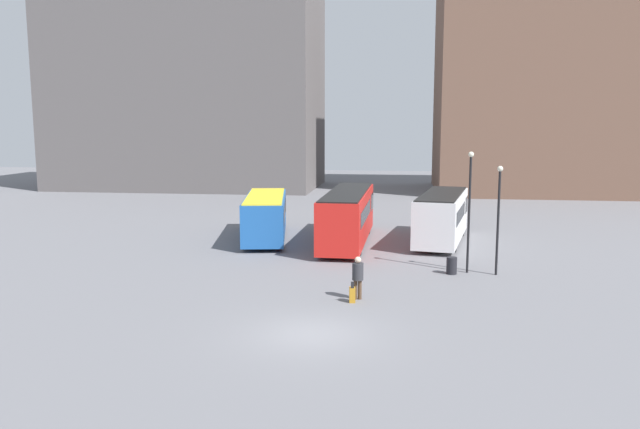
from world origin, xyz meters
name	(u,v)px	position (x,y,z in m)	size (l,w,h in m)	color
ground_plane	(311,334)	(0.00, 0.00, 0.00)	(160.00, 160.00, 0.00)	slate
building_block_left	(190,89)	(-21.94, 50.99, 11.57)	(30.16, 15.95, 23.14)	#5B5656
building_block_right	(558,74)	(19.69, 50.99, 12.83)	(25.68, 17.23, 25.67)	brown
bus_0	(265,215)	(-5.64, 18.08, 1.55)	(4.08, 9.65, 2.86)	#1E56A3
bus_1	(348,215)	(-0.23, 17.39, 1.78)	(2.65, 11.53, 3.28)	red
bus_2	(442,216)	(5.64, 18.38, 1.69)	(4.00, 9.40, 3.13)	silver
traveler	(358,274)	(1.32, 4.66, 1.10)	(0.53, 0.53, 1.85)	#4C3828
suitcase	(352,295)	(1.12, 4.18, 0.32)	(0.29, 0.40, 0.91)	#B27A1E
lamp_post_0	(498,211)	(7.81, 9.92, 3.20)	(0.28, 0.28, 5.40)	black
lamp_post_1	(469,203)	(6.44, 10.21, 3.54)	(0.28, 0.28, 6.07)	black
trash_bin	(452,266)	(5.64, 9.80, 0.42)	(0.52, 0.52, 0.85)	black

